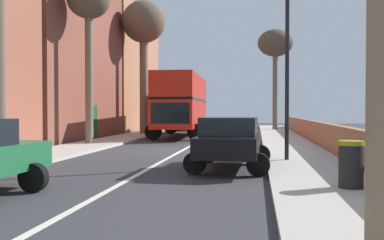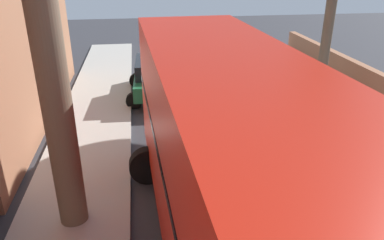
# 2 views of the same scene
# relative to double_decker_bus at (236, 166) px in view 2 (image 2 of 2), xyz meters

# --- Properties ---
(double_decker_bus) EXTENTS (3.84, 10.12, 4.06)m
(double_decker_bus) POSITION_rel_double_decker_bus_xyz_m (0.00, 0.00, 0.00)
(double_decker_bus) COLOR red
(double_decker_bus) RESTS_ON ground
(parked_car_green_left_4) EXTENTS (2.58, 4.31, 1.66)m
(parked_car_green_left_4) POSITION_rel_double_decker_bus_xyz_m (-0.80, 9.93, -1.41)
(parked_car_green_left_4) COLOR #1E6038
(parked_car_green_left_4) RESTS_ON ground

